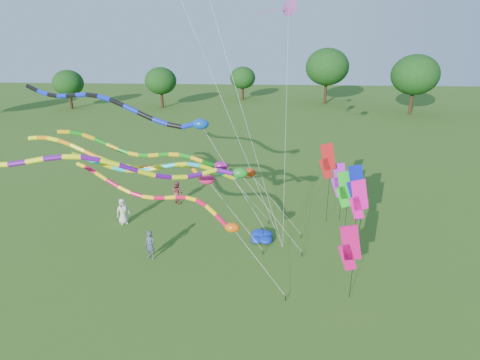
# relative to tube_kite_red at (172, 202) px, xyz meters

# --- Properties ---
(ground) EXTENTS (160.00, 160.00, 0.00)m
(ground) POSITION_rel_tube_kite_red_xyz_m (3.58, -2.20, -3.90)
(ground) COLOR #2E5616
(ground) RESTS_ON ground
(tree_ring) EXTENTS (115.90, 117.06, 9.54)m
(tree_ring) POSITION_rel_tube_kite_red_xyz_m (8.87, -4.53, 1.53)
(tree_ring) COLOR #382314
(tree_ring) RESTS_ON ground
(tube_kite_red) EXTENTS (11.74, 4.87, 5.84)m
(tube_kite_red) POSITION_rel_tube_kite_red_xyz_m (0.00, 0.00, 0.00)
(tube_kite_red) COLOR black
(tube_kite_red) RESTS_ON ground
(tube_kite_orange) EXTENTS (14.36, 2.66, 7.02)m
(tube_kite_orange) POSITION_rel_tube_kite_red_xyz_m (-2.51, 2.81, 1.19)
(tube_kite_orange) COLOR black
(tube_kite_orange) RESTS_ON ground
(tube_kite_purple) EXTENTS (14.27, 4.46, 7.87)m
(tube_kite_purple) POSITION_rel_tube_kite_red_xyz_m (-0.45, -1.22, 2.24)
(tube_kite_purple) COLOR black
(tube_kite_purple) RESTS_ON ground
(tube_kite_blue) EXTENTS (16.44, 4.28, 9.44)m
(tube_kite_blue) POSITION_rel_tube_kite_red_xyz_m (-3.75, 5.66, 3.80)
(tube_kite_blue) COLOR black
(tube_kite_blue) RESTS_ON ground
(tube_kite_cyan) EXTENTS (12.20, 3.56, 6.99)m
(tube_kite_cyan) POSITION_rel_tube_kite_red_xyz_m (0.74, 1.39, 1.35)
(tube_kite_cyan) COLOR black
(tube_kite_cyan) RESTS_ON ground
(tube_kite_green) EXTENTS (13.88, 1.59, 6.79)m
(tube_kite_green) POSITION_rel_tube_kite_red_xyz_m (-1.82, 5.72, 0.81)
(tube_kite_green) COLOR black
(tube_kite_green) RESTS_ON ground
(delta_kite_high_c) EXTENTS (3.07, 8.13, 15.36)m
(delta_kite_high_c) POSITION_rel_tube_kite_red_xyz_m (6.23, 9.08, 9.90)
(delta_kite_high_c) COLOR black
(delta_kite_high_c) RESTS_ON ground
(banner_pole_green) EXTENTS (1.16, 0.09, 4.42)m
(banner_pole_green) POSITION_rel_tube_kite_red_xyz_m (9.90, 4.14, -0.74)
(banner_pole_green) COLOR black
(banner_pole_green) RESTS_ON ground
(banner_pole_magenta_a) EXTENTS (1.16, 0.18, 4.02)m
(banner_pole_magenta_a) POSITION_rel_tube_kite_red_xyz_m (9.00, -2.33, -1.14)
(banner_pole_magenta_a) COLOR black
(banner_pole_magenta_a) RESTS_ON ground
(banner_pole_magenta_b) EXTENTS (1.16, 0.16, 4.85)m
(banner_pole_magenta_b) POSITION_rel_tube_kite_red_xyz_m (10.16, 1.57, -0.32)
(banner_pole_magenta_b) COLOR black
(banner_pole_magenta_b) RESTS_ON ground
(banner_pole_blue_b) EXTENTS (1.16, 0.15, 5.03)m
(banner_pole_blue_b) POSITION_rel_tube_kite_red_xyz_m (10.38, 3.54, -0.14)
(banner_pole_blue_b) COLOR black
(banner_pole_blue_b) RESTS_ON ground
(banner_pole_violet) EXTENTS (1.16, 0.29, 4.20)m
(banner_pole_violet) POSITION_rel_tube_kite_red_xyz_m (9.96, 6.36, -0.96)
(banner_pole_violet) COLOR black
(banner_pole_violet) RESTS_ON ground
(banner_pole_red) EXTENTS (1.16, 0.19, 5.67)m
(banner_pole_red) POSITION_rel_tube_kite_red_xyz_m (8.99, 5.95, 0.49)
(banner_pole_red) COLOR black
(banner_pole_red) RESTS_ON ground
(blue_nylon_heap) EXTENTS (1.78, 1.76, 0.57)m
(blue_nylon_heap) POSITION_rel_tube_kite_red_xyz_m (5.06, 3.09, -3.64)
(blue_nylon_heap) COLOR #0D2AAB
(blue_nylon_heap) RESTS_ON ground
(person_a) EXTENTS (1.05, 0.95, 1.80)m
(person_a) POSITION_rel_tube_kite_red_xyz_m (-4.62, 4.89, -3.00)
(person_a) COLOR beige
(person_a) RESTS_ON ground
(person_b) EXTENTS (0.75, 0.62, 1.75)m
(person_b) POSITION_rel_tube_kite_red_xyz_m (-1.57, 0.59, -3.03)
(person_b) COLOR #42485C
(person_b) RESTS_ON ground
(person_c) EXTENTS (1.04, 1.05, 1.71)m
(person_c) POSITION_rel_tube_kite_red_xyz_m (-1.65, 8.57, -3.05)
(person_c) COLOR #8F343D
(person_c) RESTS_ON ground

